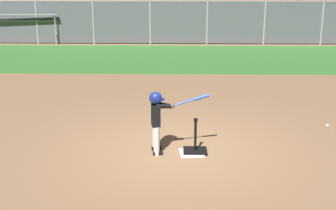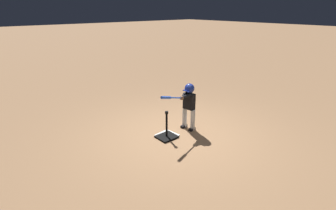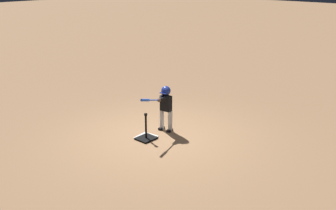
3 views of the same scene
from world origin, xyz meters
name	(u,v)px [view 3 (image 3 of 3)]	position (x,y,z in m)	size (l,w,h in m)	color
ground_plane	(157,136)	(0.00, 0.00, 0.00)	(90.00, 90.00, 0.00)	#99704C
home_plate	(146,137)	(0.24, -0.15, 0.01)	(0.44, 0.44, 0.02)	white
batting_tee	(146,136)	(0.30, -0.09, 0.09)	(0.44, 0.40, 0.66)	black
batter_child	(165,103)	(-0.39, -0.10, 0.74)	(1.11, 0.38, 1.17)	silver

